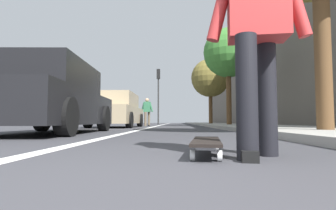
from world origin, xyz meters
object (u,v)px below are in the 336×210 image
traffic_light (158,86)px  parked_car_mid (117,111)px  parked_car_near (51,100)px  skateboard (206,143)px  pedestrian_distant (147,110)px  skater_person (257,23)px  street_tree_mid (228,53)px  street_tree_far (210,78)px

traffic_light → parked_car_mid: bearing=173.8°
parked_car_near → skateboard: bearing=-141.3°
parked_car_near → pedestrian_distant: size_ratio=2.74×
skateboard → pedestrian_distant: bearing=8.2°
parked_car_near → skater_person: bearing=-139.3°
skateboard → skater_person: size_ratio=0.52×
skateboard → pedestrian_distant: size_ratio=0.54×
skateboard → street_tree_mid: (11.50, -2.40, 3.62)m
parked_car_near → street_tree_far: 16.32m
pedestrian_distant → skateboard: bearing=-171.8°
skater_person → parked_car_mid: skater_person is taller
skateboard → traffic_light: (19.86, 1.72, 3.04)m
skateboard → parked_car_near: bearing=38.7°
parked_car_mid → pedestrian_distant: 3.82m
parked_car_mid → skateboard: bearing=-163.6°
pedestrian_distant → skater_person: bearing=-170.5°
street_tree_mid → street_tree_far: 7.27m
skater_person → parked_car_mid: 10.27m
street_tree_mid → pedestrian_distant: street_tree_mid is taller
street_tree_far → skateboard: bearing=172.7°
street_tree_far → skater_person: bearing=173.8°
street_tree_far → pedestrian_distant: (-5.46, 4.31, -2.71)m
parked_car_mid → pedestrian_distant: bearing=-13.9°
pedestrian_distant → parked_car_near: bearing=174.2°
skater_person → parked_car_mid: bearing=18.0°
traffic_light → street_tree_mid: bearing=-153.8°
parked_car_near → street_tree_far: bearing=-19.3°
parked_car_mid → street_tree_mid: 6.32m
skater_person → traffic_light: 20.24m
skater_person → street_tree_far: size_ratio=0.32×
parked_car_near → pedestrian_distant: 9.75m
parked_car_near → parked_car_mid: bearing=-0.6°
parked_car_near → street_tree_mid: street_tree_mid is taller
skateboard → pedestrian_distant: pedestrian_distant is taller
skater_person → traffic_light: bearing=5.9°
parked_car_near → street_tree_mid: 9.96m
street_tree_mid → pedestrian_distant: (1.81, 4.31, -2.80)m
skater_person → parked_car_near: size_ratio=0.38×
pedestrian_distant → street_tree_mid: bearing=-112.8°
parked_car_mid → parked_car_near: bearing=179.4°
street_tree_far → pedestrian_distant: 7.47m
traffic_light → street_tree_mid: size_ratio=0.91×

